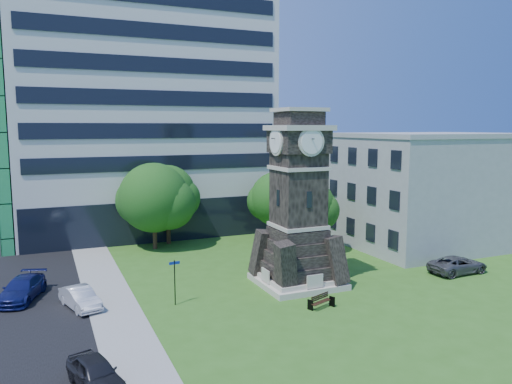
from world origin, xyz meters
name	(u,v)px	position (x,y,z in m)	size (l,w,h in m)	color
ground	(271,299)	(0.00, 0.00, 0.00)	(160.00, 160.00, 0.00)	#32621C
sidewalk	(108,294)	(-9.50, 5.00, 0.03)	(3.00, 70.00, 0.06)	gray
clock_tower	(298,210)	(3.00, 2.00, 5.28)	(5.40, 5.40, 12.22)	#BDB6A5
office_tall	(140,96)	(-3.20, 25.84, 14.22)	(26.20, 15.11, 28.60)	silver
office_low	(428,189)	(19.97, 8.00, 5.21)	(15.20, 12.20, 10.40)	#9DA0A2
car_street_south	(96,373)	(-11.45, -7.03, 0.64)	(1.52, 3.78, 1.29)	black
car_street_mid	(80,298)	(-11.35, 3.10, 0.64)	(1.35, 3.87, 1.27)	#B8BAC0
car_street_north	(22,289)	(-14.66, 6.17, 0.70)	(1.96, 4.81, 1.40)	#121852
car_east_lot	(458,265)	(15.37, -0.46, 0.65)	(2.15, 4.65, 1.29)	#4A4A4F
park_bench	(321,301)	(2.11, -2.71, 0.44)	(1.62, 0.43, 0.84)	black
street_sign	(175,277)	(-5.90, 1.36, 1.77)	(0.68, 0.07, 2.84)	black
tree_nw	(155,200)	(-3.92, 16.17, 4.49)	(6.88, 6.25, 7.81)	#332114
tree_nc	(168,194)	(-2.32, 17.69, 4.68)	(5.64, 5.13, 7.45)	#332114
tree_ne	(278,200)	(7.78, 14.97, 3.89)	(5.85, 5.32, 6.71)	#332114
tree_east	(309,207)	(8.01, 9.30, 4.10)	(4.93, 4.49, 6.51)	#332114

